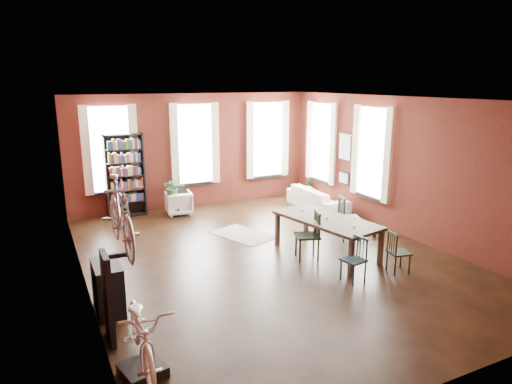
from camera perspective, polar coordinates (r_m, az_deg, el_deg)
room at (r=9.57m, az=1.13°, el=5.32°), size 9.00×9.04×3.22m
dining_table at (r=9.63m, az=8.76°, el=-5.51°), size 1.46×2.43×0.77m
dining_chair_a at (r=8.46m, az=12.09°, el=-8.29°), size 0.43×0.43×0.81m
dining_chair_b at (r=9.29m, az=6.43°, el=-5.43°), size 0.58×0.58×1.00m
dining_chair_c at (r=9.06m, az=17.42°, el=-7.20°), size 0.43×0.43×0.80m
dining_chair_d at (r=10.61m, az=11.60°, el=-3.20°), size 0.58×0.58×0.99m
bookshelf at (r=12.51m, az=-16.05°, el=1.97°), size 1.00×0.32×2.20m
white_armchair at (r=12.52m, az=-9.63°, el=-1.22°), size 0.74×0.70×0.69m
cream_sofa at (r=12.94m, az=7.71°, el=-0.38°), size 0.61×2.08×0.81m
striped_rug at (r=10.80m, az=-1.56°, el=-5.35°), size 1.37×1.68×0.01m
bike_trainer at (r=6.18m, az=-13.98°, el=-20.83°), size 0.58×0.58×0.14m
bike_wall_rack at (r=6.69m, az=-18.03°, el=-12.57°), size 0.16×0.60×1.30m
console_table at (r=7.62m, az=-18.02°, el=-11.31°), size 0.40×0.80×0.80m
plant_stand at (r=12.43m, az=-10.13°, el=-1.78°), size 0.33×0.33×0.51m
plant_by_sofa at (r=14.18m, az=6.26°, el=-0.24°), size 0.48×0.65×0.26m
plant_small at (r=10.98m, az=14.59°, el=-5.13°), size 0.40×0.43×0.14m
bicycle_floor at (r=5.69m, az=-14.29°, el=-13.08°), size 0.66×0.95×1.74m
bicycle_hung at (r=6.23m, az=-16.77°, el=0.10°), size 0.47×1.00×1.66m
plant_on_stand at (r=12.33m, az=-10.40°, el=0.35°), size 0.50×0.56×0.43m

